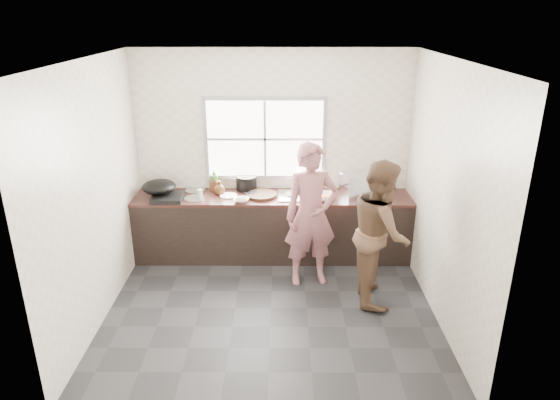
{
  "coord_description": "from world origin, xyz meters",
  "views": [
    {
      "loc": [
        0.12,
        -4.79,
        3.13
      ],
      "look_at": [
        0.1,
        0.65,
        1.05
      ],
      "focal_mm": 32.0,
      "sensor_mm": 36.0,
      "label": 1
    }
  ],
  "objects_px": {
    "person_side": "(380,232)",
    "bottle_green": "(214,179)",
    "plate_food": "(229,196)",
    "pot_lid_left": "(195,198)",
    "woman": "(311,220)",
    "bowl_held": "(292,194)",
    "cutting_board": "(261,195)",
    "bottle_brown_tall": "(214,184)",
    "bottle_brown_short": "(220,188)",
    "glass_jar": "(200,193)",
    "wok": "(159,187)",
    "pot_lid_right": "(195,190)",
    "black_pot": "(246,183)",
    "burner": "(168,197)",
    "bowl_crabs": "(324,197)",
    "dish_rack": "(359,185)",
    "bowl_mince": "(241,200)"
  },
  "relations": [
    {
      "from": "bottle_brown_tall",
      "to": "pot_lid_right",
      "type": "height_order",
      "value": "bottle_brown_tall"
    },
    {
      "from": "woman",
      "to": "glass_jar",
      "type": "xyz_separation_m",
      "value": [
        -1.41,
        0.64,
        0.1
      ]
    },
    {
      "from": "bottle_brown_tall",
      "to": "wok",
      "type": "xyz_separation_m",
      "value": [
        -0.68,
        -0.24,
        0.04
      ]
    },
    {
      "from": "pot_lid_right",
      "to": "bowl_crabs",
      "type": "bearing_deg",
      "value": -10.86
    },
    {
      "from": "bowl_mince",
      "to": "pot_lid_left",
      "type": "xyz_separation_m",
      "value": [
        -0.61,
        0.1,
        -0.02
      ]
    },
    {
      "from": "person_side",
      "to": "bottle_green",
      "type": "xyz_separation_m",
      "value": [
        -2.0,
        1.27,
        0.19
      ]
    },
    {
      "from": "cutting_board",
      "to": "bottle_brown_tall",
      "type": "relative_size",
      "value": 1.95
    },
    {
      "from": "black_pot",
      "to": "pot_lid_right",
      "type": "xyz_separation_m",
      "value": [
        -0.69,
        -0.03,
        -0.09
      ]
    },
    {
      "from": "plate_food",
      "to": "pot_lid_left",
      "type": "xyz_separation_m",
      "value": [
        -0.43,
        -0.09,
        -0.0
      ]
    },
    {
      "from": "wok",
      "to": "dish_rack",
      "type": "distance_m",
      "value": 2.58
    },
    {
      "from": "person_side",
      "to": "bowl_mince",
      "type": "relative_size",
      "value": 8.53
    },
    {
      "from": "pot_lid_left",
      "to": "bowl_held",
      "type": "bearing_deg",
      "value": 4.96
    },
    {
      "from": "bottle_brown_tall",
      "to": "glass_jar",
      "type": "distance_m",
      "value": 0.29
    },
    {
      "from": "wok",
      "to": "pot_lid_right",
      "type": "relative_size",
      "value": 1.6
    },
    {
      "from": "black_pot",
      "to": "plate_food",
      "type": "xyz_separation_m",
      "value": [
        -0.22,
        -0.25,
        -0.09
      ]
    },
    {
      "from": "black_pot",
      "to": "bottle_green",
      "type": "xyz_separation_m",
      "value": [
        -0.43,
        0.0,
        0.05
      ]
    },
    {
      "from": "person_side",
      "to": "bowl_held",
      "type": "height_order",
      "value": "person_side"
    },
    {
      "from": "burner",
      "to": "person_side",
      "type": "bearing_deg",
      "value": -19.56
    },
    {
      "from": "glass_jar",
      "to": "burner",
      "type": "bearing_deg",
      "value": -166.4
    },
    {
      "from": "bowl_mince",
      "to": "bottle_brown_short",
      "type": "distance_m",
      "value": 0.42
    },
    {
      "from": "black_pot",
      "to": "cutting_board",
      "type": "bearing_deg",
      "value": -49.64
    },
    {
      "from": "cutting_board",
      "to": "bottle_brown_tall",
      "type": "bearing_deg",
      "value": 161.14
    },
    {
      "from": "cutting_board",
      "to": "bottle_green",
      "type": "height_order",
      "value": "bottle_green"
    },
    {
      "from": "bottle_brown_short",
      "to": "dish_rack",
      "type": "relative_size",
      "value": 0.41
    },
    {
      "from": "bowl_crabs",
      "to": "black_pot",
      "type": "height_order",
      "value": "black_pot"
    },
    {
      "from": "person_side",
      "to": "woman",
      "type": "bearing_deg",
      "value": 66.1
    },
    {
      "from": "plate_food",
      "to": "pot_lid_right",
      "type": "bearing_deg",
      "value": 155.05
    },
    {
      "from": "glass_jar",
      "to": "burner",
      "type": "relative_size",
      "value": 0.26
    },
    {
      "from": "burner",
      "to": "dish_rack",
      "type": "height_order",
      "value": "dish_rack"
    },
    {
      "from": "plate_food",
      "to": "pot_lid_left",
      "type": "height_order",
      "value": "plate_food"
    },
    {
      "from": "plate_food",
      "to": "glass_jar",
      "type": "relative_size",
      "value": 2.23
    },
    {
      "from": "person_side",
      "to": "bowl_crabs",
      "type": "relative_size",
      "value": 7.73
    },
    {
      "from": "cutting_board",
      "to": "pot_lid_left",
      "type": "distance_m",
      "value": 0.86
    },
    {
      "from": "woman",
      "to": "bottle_brown_short",
      "type": "bearing_deg",
      "value": 136.2
    },
    {
      "from": "woman",
      "to": "pot_lid_left",
      "type": "relative_size",
      "value": 6.0
    },
    {
      "from": "dish_rack",
      "to": "pot_lid_right",
      "type": "relative_size",
      "value": 1.54
    },
    {
      "from": "person_side",
      "to": "plate_food",
      "type": "bearing_deg",
      "value": 62.27
    },
    {
      "from": "person_side",
      "to": "bottle_brown_tall",
      "type": "height_order",
      "value": "person_side"
    },
    {
      "from": "bowl_crabs",
      "to": "cutting_board",
      "type": "bearing_deg",
      "value": 172.39
    },
    {
      "from": "person_side",
      "to": "bottle_brown_tall",
      "type": "relative_size",
      "value": 8.14
    },
    {
      "from": "bowl_mince",
      "to": "bottle_brown_short",
      "type": "height_order",
      "value": "bottle_brown_short"
    },
    {
      "from": "cutting_board",
      "to": "bottle_green",
      "type": "distance_m",
      "value": 0.69
    },
    {
      "from": "bowl_mince",
      "to": "plate_food",
      "type": "bearing_deg",
      "value": 133.15
    },
    {
      "from": "woman",
      "to": "dish_rack",
      "type": "relative_size",
      "value": 3.9
    },
    {
      "from": "bottle_brown_tall",
      "to": "pot_lid_right",
      "type": "distance_m",
      "value": 0.27
    },
    {
      "from": "burner",
      "to": "dish_rack",
      "type": "relative_size",
      "value": 0.92
    },
    {
      "from": "bowl_mince",
      "to": "bowl_held",
      "type": "bearing_deg",
      "value": 18.36
    },
    {
      "from": "bottle_brown_short",
      "to": "pot_lid_right",
      "type": "height_order",
      "value": "bottle_brown_short"
    },
    {
      "from": "woman",
      "to": "bowl_held",
      "type": "distance_m",
      "value": 0.72
    },
    {
      "from": "person_side",
      "to": "bowl_crabs",
      "type": "distance_m",
      "value": 1.07
    }
  ]
}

